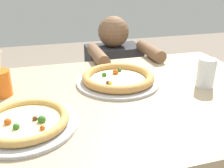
% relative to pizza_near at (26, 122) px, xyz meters
% --- Properties ---
extents(dining_table, '(1.30, 0.92, 0.75)m').
position_rel_pizza_near_xyz_m(dining_table, '(0.40, 0.15, -0.12)').
color(dining_table, tan).
rests_on(dining_table, ground).
extents(pizza_near, '(0.33, 0.33, 0.04)m').
position_rel_pizza_near_xyz_m(pizza_near, '(0.00, 0.00, 0.00)').
color(pizza_near, '#B7B7BC').
rests_on(pizza_near, dining_table).
extents(pizza_far, '(0.37, 0.37, 0.05)m').
position_rel_pizza_near_xyz_m(pizza_far, '(0.39, 0.26, 0.00)').
color(pizza_far, '#B7B7BC').
rests_on(pizza_far, dining_table).
extents(drink_cup_colored, '(0.09, 0.09, 0.18)m').
position_rel_pizza_near_xyz_m(drink_cup_colored, '(-0.10, 0.28, 0.03)').
color(drink_cup_colored, orange).
rests_on(drink_cup_colored, dining_table).
extents(water_cup_clear, '(0.08, 0.08, 0.13)m').
position_rel_pizza_near_xyz_m(water_cup_clear, '(0.74, 0.12, 0.05)').
color(water_cup_clear, silver).
rests_on(water_cup_clear, dining_table).
extents(paper_napkin, '(0.19, 0.18, 0.00)m').
position_rel_pizza_near_xyz_m(paper_napkin, '(0.87, 0.47, -0.02)').
color(paper_napkin, white).
rests_on(paper_napkin, dining_table).
extents(diner_seated, '(0.39, 0.51, 0.96)m').
position_rel_pizza_near_xyz_m(diner_seated, '(0.54, 0.82, -0.32)').
color(diner_seated, '#333847').
rests_on(diner_seated, ground).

